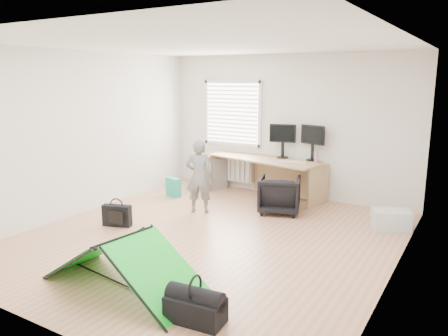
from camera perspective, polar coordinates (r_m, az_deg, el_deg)
The scene contains 18 objects.
ground at distance 6.40m, azimuth -1.87°, elevation -8.98°, with size 5.50×5.50×0.00m, color tan.
back_wall at distance 8.48m, azimuth 8.28°, elevation 5.44°, with size 5.00×0.02×2.70m, color silver.
window at distance 8.96m, azimuth 1.08°, elevation 7.18°, with size 1.20×0.06×1.20m, color silver.
radiator at distance 9.08m, azimuth 0.92°, elevation 0.22°, with size 1.00×0.12×0.60m, color silver.
desk at distance 8.40m, azimuth 5.16°, elevation -1.28°, with size 2.22×0.71×0.76m, color tan.
filing_cabinet at distance 9.07m, azimuth -1.70°, elevation -0.63°, with size 0.41×0.55×0.64m, color #A3A5A8.
monitor_left at distance 8.37m, azimuth 7.68°, elevation 2.92°, with size 0.50×0.11×0.47m, color black.
monitor_right at distance 8.20m, azimuth 11.49°, elevation 2.63°, with size 0.50×0.11×0.48m, color black.
keyboard at distance 7.97m, azimuth 8.89°, elevation 0.78°, with size 0.49×0.17×0.02m, color beige.
thermos at distance 7.99m, azimuth 11.94°, elevation 1.42°, with size 0.06×0.06×0.22m, color #BB6885.
office_chair at distance 7.49m, azimuth 7.26°, elevation -3.46°, with size 0.67×0.69×0.63m, color black.
person at distance 7.37m, azimuth -3.28°, elevation -1.10°, with size 0.46×0.30×1.26m, color slate.
kite at distance 4.98m, azimuth -12.87°, elevation -11.90°, with size 1.90×0.83×0.59m, color #14D52A, non-canonical shape.
storage_crate at distance 7.12m, azimuth 20.99°, elevation -6.34°, with size 0.54×0.38×0.30m, color silver.
tote_bag at distance 8.50m, azimuth -6.62°, elevation -2.51°, with size 0.31×0.13×0.36m, color teal.
laptop_bag at distance 7.00m, azimuth -13.80°, elevation -6.06°, with size 0.45×0.13×0.34m, color black.
white_box at distance 5.93m, azimuth -8.85°, elevation -10.30°, with size 0.11×0.11×0.11m, color silver.
duffel_bag at distance 4.34m, azimuth -3.77°, elevation -17.95°, with size 0.56×0.29×0.24m, color black.
Camera 1 is at (3.27, -5.02, 2.27)m, focal length 35.00 mm.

